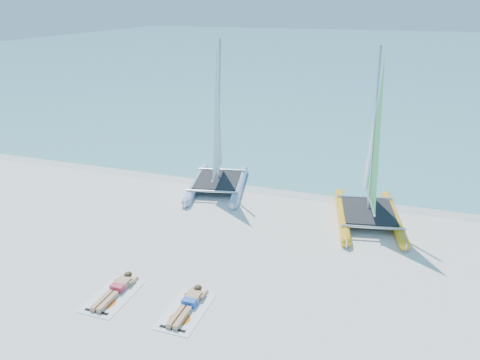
# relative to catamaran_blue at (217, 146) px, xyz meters

# --- Properties ---
(ground) EXTENTS (140.00, 140.00, 0.00)m
(ground) POSITION_rel_catamaran_blue_xyz_m (2.70, -4.86, -1.88)
(ground) COLOR silver
(ground) RESTS_ON ground
(sea) EXTENTS (140.00, 115.00, 0.01)m
(sea) POSITION_rel_catamaran_blue_xyz_m (2.70, 58.14, -1.88)
(sea) COLOR #70BBB7
(sea) RESTS_ON ground
(wet_sand_strip) EXTENTS (140.00, 1.40, 0.01)m
(wet_sand_strip) POSITION_rel_catamaran_blue_xyz_m (2.70, 0.64, -1.88)
(wet_sand_strip) COLOR silver
(wet_sand_strip) RESTS_ON ground
(catamaran_blue) EXTENTS (3.16, 4.99, 6.31)m
(catamaran_blue) POSITION_rel_catamaran_blue_xyz_m (0.00, 0.00, 0.00)
(catamaran_blue) COLOR #A6C1DB
(catamaran_blue) RESTS_ON ground
(catamaran_yellow) EXTENTS (3.07, 5.10, 6.33)m
(catamaran_yellow) POSITION_rel_catamaran_blue_xyz_m (6.30, -0.78, 0.11)
(catamaran_yellow) COLOR yellow
(catamaran_yellow) RESTS_ON ground
(towel_a) EXTENTS (1.00, 1.85, 0.02)m
(towel_a) POSITION_rel_catamaran_blue_xyz_m (0.20, -8.32, -1.87)
(towel_a) COLOR white
(towel_a) RESTS_ON ground
(sunbather_a) EXTENTS (0.37, 1.73, 0.26)m
(sunbather_a) POSITION_rel_catamaran_blue_xyz_m (0.20, -8.13, -1.77)
(sunbather_a) COLOR tan
(sunbather_a) RESTS_ON towel_a
(towel_b) EXTENTS (1.00, 1.85, 0.02)m
(towel_b) POSITION_rel_catamaran_blue_xyz_m (2.36, -8.28, -1.87)
(towel_b) COLOR white
(towel_b) RESTS_ON ground
(sunbather_b) EXTENTS (0.37, 1.73, 0.26)m
(sunbather_b) POSITION_rel_catamaran_blue_xyz_m (2.36, -8.09, -1.77)
(sunbather_b) COLOR tan
(sunbather_b) RESTS_ON towel_b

